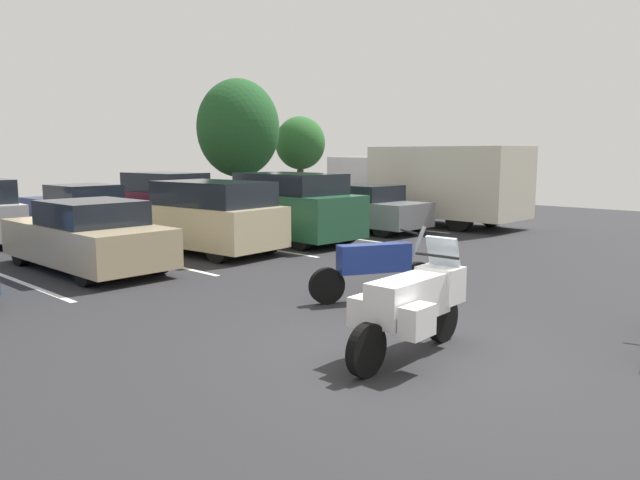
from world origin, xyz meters
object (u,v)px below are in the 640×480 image
object	(u,v)px
box_truck	(426,182)
motorcycle_touring	(413,302)
car_champagne	(206,217)
car_green	(287,207)
car_grey	(363,209)
car_far_maroon	(162,199)
car_tan	(87,237)
motorcycle_second	(375,266)
car_far_navy	(79,210)

from	to	relation	value
box_truck	motorcycle_touring	bearing A→B (deg)	-147.38
car_champagne	car_green	bearing A→B (deg)	-1.67
car_grey	car_far_maroon	size ratio (longest dim) A/B	1.00
car_grey	box_truck	bearing A→B (deg)	-6.89
car_tan	car_champagne	bearing A→B (deg)	0.64
motorcycle_second	car_grey	world-z (taller)	car_grey
motorcycle_touring	car_far_navy	bearing A→B (deg)	80.48
car_champagne	car_far_maroon	bearing A→B (deg)	67.45
car_green	box_truck	xyz separation A→B (m)	(6.26, -0.49, 0.49)
motorcycle_second	car_green	xyz separation A→B (m)	(3.73, 6.03, 0.38)
motorcycle_touring	car_far_navy	world-z (taller)	car_far_navy
car_champagne	car_green	distance (m)	2.74
car_far_navy	box_truck	size ratio (longest dim) A/B	0.60
motorcycle_second	car_far_navy	xyz separation A→B (m)	(0.44, 11.93, 0.16)
car_tan	car_green	size ratio (longest dim) A/B	0.99
car_grey	car_tan	bearing A→B (deg)	178.91
car_green	car_grey	world-z (taller)	car_green
car_champagne	car_grey	distance (m)	5.98
car_champagne	car_tan	bearing A→B (deg)	-179.36
car_tan	car_champagne	size ratio (longest dim) A/B	1.04
motorcycle_touring	car_green	size ratio (longest dim) A/B	0.50
motorcycle_second	car_far_navy	size ratio (longest dim) A/B	0.48
car_tan	box_truck	distance (m)	12.14
car_far_maroon	car_grey	bearing A→B (deg)	-59.68
motorcycle_second	car_green	distance (m)	7.10
car_champagne	car_far_navy	distance (m)	5.84
car_green	box_truck	distance (m)	6.30
car_champagne	box_truck	distance (m)	9.03
car_far_navy	box_truck	world-z (taller)	box_truck
car_grey	car_far_navy	world-z (taller)	car_far_navy
motorcycle_second	car_tan	distance (m)	6.44
box_truck	car_green	bearing A→B (deg)	175.50
car_green	car_far_maroon	size ratio (longest dim) A/B	1.06
car_champagne	box_truck	bearing A→B (deg)	-3.64
car_champagne	box_truck	world-z (taller)	box_truck
motorcycle_second	car_grey	distance (m)	9.14
motorcycle_second	box_truck	xyz separation A→B (m)	(9.99, 5.54, 0.87)
motorcycle_touring	car_tan	distance (m)	8.16
car_champagne	car_far_maroon	xyz separation A→B (m)	(2.43, 5.86, 0.01)
motorcycle_second	car_far_maroon	bearing A→B (deg)	74.04
motorcycle_second	car_tan	bearing A→B (deg)	109.14
car_grey	car_far_navy	distance (m)	8.88
car_grey	car_champagne	bearing A→B (deg)	178.02
box_truck	car_far_navy	bearing A→B (deg)	146.24
car_tan	car_champagne	distance (m)	3.11
car_champagne	box_truck	size ratio (longest dim) A/B	0.60
car_grey	car_far_maroon	bearing A→B (deg)	120.32
motorcycle_touring	motorcycle_second	bearing A→B (deg)	47.41
car_far_maroon	car_far_navy	bearing A→B (deg)	-179.16
car_grey	motorcycle_touring	bearing A→B (deg)	-138.04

